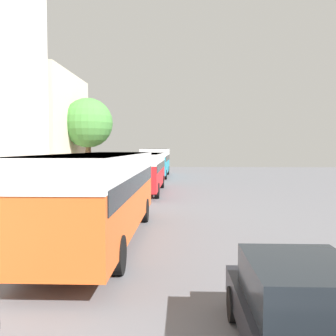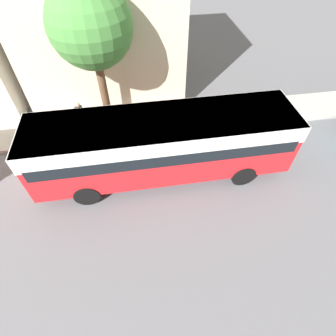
{
  "view_description": "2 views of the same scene",
  "coord_description": "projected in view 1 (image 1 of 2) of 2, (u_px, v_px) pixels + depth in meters",
  "views": [
    {
      "loc": [
        0.96,
        -2.94,
        3.21
      ],
      "look_at": [
        -0.12,
        26.4,
        1.63
      ],
      "focal_mm": 40.0,
      "sensor_mm": 36.0,
      "label": 1
    },
    {
      "loc": [
        5.68,
        22.75,
        8.67
      ],
      "look_at": [
        -0.91,
        23.8,
        1.13
      ],
      "focal_mm": 28.0,
      "sensor_mm": 36.0,
      "label": 2
    }
  ],
  "objects": [
    {
      "name": "car_crossing",
      "position": [
        301.0,
        308.0,
        5.68
      ],
      "size": [
        1.91,
        3.82,
        1.5
      ],
      "color": "black",
      "rests_on": "ground_plane"
    },
    {
      "name": "building_far_terrace",
      "position": [
        23.0,
        135.0,
        24.86
      ],
      "size": [
        6.85,
        7.87,
        8.09
      ],
      "color": "beige",
      "rests_on": "ground_plane"
    },
    {
      "name": "bus_lead",
      "position": [
        101.0,
        184.0,
        12.8
      ],
      "size": [
        2.62,
        10.96,
        3.01
      ],
      "color": "#EA5B23",
      "rests_on": "ground_plane"
    },
    {
      "name": "bus_following",
      "position": [
        144.0,
        167.0,
        26.78
      ],
      "size": [
        2.5,
        10.09,
        2.82
      ],
      "color": "red",
      "rests_on": "ground_plane"
    },
    {
      "name": "pedestrian_near_curb",
      "position": [
        91.0,
        183.0,
        23.51
      ],
      "size": [
        0.35,
        0.35,
        1.71
      ],
      "color": "#232838",
      "rests_on": "sidewalk"
    },
    {
      "name": "street_tree",
      "position": [
        88.0,
        123.0,
        24.54
      ],
      "size": [
        3.25,
        3.25,
        6.33
      ],
      "color": "brown",
      "rests_on": "sidewalk"
    },
    {
      "name": "bus_third_in_line",
      "position": [
        156.0,
        159.0,
        41.35
      ],
      "size": [
        2.59,
        11.15,
        3.1
      ],
      "color": "teal",
      "rests_on": "ground_plane"
    }
  ]
}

